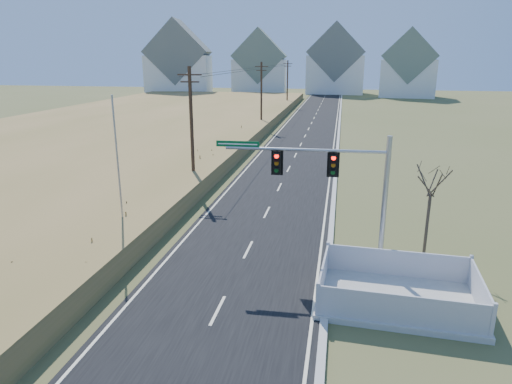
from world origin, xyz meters
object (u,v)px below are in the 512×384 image
(open_sign, at_px, (338,313))
(bare_tree, at_px, (432,179))
(traffic_signal_mast, at_px, (344,187))
(flagpole, at_px, (120,185))
(fence_enclosure, at_px, (397,297))

(open_sign, bearing_deg, bare_tree, 50.68)
(bare_tree, bearing_deg, traffic_signal_mast, -154.92)
(open_sign, height_order, bare_tree, bare_tree)
(open_sign, distance_m, flagpole, 13.40)
(open_sign, bearing_deg, flagpole, 145.46)
(traffic_signal_mast, relative_size, bare_tree, 1.59)
(fence_enclosure, bearing_deg, open_sign, -140.12)
(traffic_signal_mast, distance_m, open_sign, 5.94)
(fence_enclosure, relative_size, flagpole, 0.84)
(traffic_signal_mast, xyz_separation_m, flagpole, (-11.68, 1.34, -0.86))
(fence_enclosure, distance_m, bare_tree, 6.39)
(fence_enclosure, distance_m, open_sign, 2.95)
(open_sign, xyz_separation_m, bare_tree, (4.16, 6.61, 3.70))
(open_sign, relative_size, flagpole, 0.08)
(traffic_signal_mast, xyz_separation_m, open_sign, (-0.04, -4.69, -3.65))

